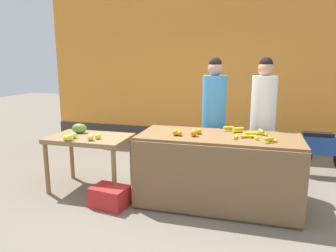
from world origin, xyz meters
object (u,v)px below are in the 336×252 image
Objects in this scene: vendor_woman_white_shirt at (262,124)px; produce_sack at (159,163)px; produce_crate at (110,197)px; vendor_woman_blue_shirt at (214,122)px; parked_motorcycle at (323,152)px.

vendor_woman_white_shirt is 1.67m from produce_sack.
vendor_woman_blue_shirt is at bearing 44.14° from produce_crate.
vendor_woman_blue_shirt is at bearing -2.15° from produce_sack.
produce_sack is at bearing -163.09° from parked_motorcycle.
vendor_woman_white_shirt is at bearing -142.48° from parked_motorcycle.
produce_crate is (-2.78, -1.89, -0.27)m from parked_motorcycle.
parked_motorcycle is (0.97, 0.74, -0.54)m from vendor_woman_white_shirt.
vendor_woman_blue_shirt reaches higher than produce_sack.
parked_motorcycle is 3.50× the size of produce_sack.
produce_crate is (-1.14, -1.10, -0.81)m from vendor_woman_blue_shirt.
vendor_woman_white_shirt is 1.16× the size of parked_motorcycle.
produce_sack is at bearing -179.61° from vendor_woman_white_shirt.
parked_motorcycle is at bearing 16.91° from produce_sack.
produce_sack is (-2.48, -0.75, -0.17)m from parked_motorcycle.
produce_sack is (-1.51, -0.01, -0.71)m from vendor_woman_white_shirt.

